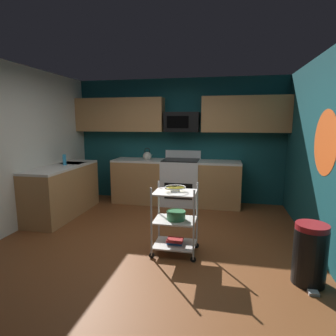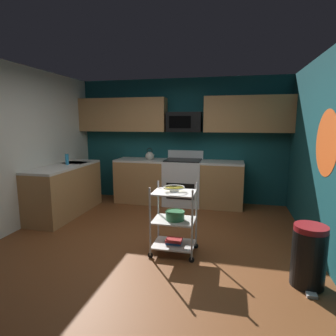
# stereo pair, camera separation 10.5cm
# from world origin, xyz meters

# --- Properties ---
(floor) EXTENTS (4.40, 4.80, 0.04)m
(floor) POSITION_xyz_m (0.00, 0.00, -0.02)
(floor) COLOR brown
(floor) RESTS_ON ground
(wall_back) EXTENTS (4.52, 0.06, 2.60)m
(wall_back) POSITION_xyz_m (0.00, 2.43, 1.30)
(wall_back) COLOR #14474C
(wall_back) RESTS_ON ground
(wall_left) EXTENTS (0.06, 4.80, 2.60)m
(wall_left) POSITION_xyz_m (-2.23, 0.00, 1.30)
(wall_left) COLOR silver
(wall_left) RESTS_ON ground
(wall_right) EXTENTS (0.06, 4.80, 2.60)m
(wall_right) POSITION_xyz_m (2.23, 0.00, 1.30)
(wall_right) COLOR #14474C
(wall_right) RESTS_ON ground
(wall_flower_decal) EXTENTS (0.00, 0.83, 0.83)m
(wall_flower_decal) POSITION_xyz_m (2.20, 0.27, 1.45)
(wall_flower_decal) COLOR #E5591E
(counter_run) EXTENTS (3.52, 2.26, 0.92)m
(counter_run) POSITION_xyz_m (-0.75, 1.66, 0.46)
(counter_run) COLOR #B27F4C
(counter_run) RESTS_ON ground
(oven_range) EXTENTS (0.76, 0.65, 1.10)m
(oven_range) POSITION_xyz_m (0.11, 2.10, 0.48)
(oven_range) COLOR white
(oven_range) RESTS_ON ground
(upper_cabinets) EXTENTS (4.40, 0.33, 0.70)m
(upper_cabinets) POSITION_xyz_m (-0.02, 2.23, 1.85)
(upper_cabinets) COLOR #B27F4C
(microwave) EXTENTS (0.70, 0.39, 0.40)m
(microwave) POSITION_xyz_m (0.11, 2.21, 1.70)
(microwave) COLOR black
(rolling_cart) EXTENTS (0.60, 0.42, 0.91)m
(rolling_cart) POSITION_xyz_m (0.38, -0.11, 0.45)
(rolling_cart) COLOR silver
(rolling_cart) RESTS_ON ground
(fruit_bowl) EXTENTS (0.27, 0.27, 0.07)m
(fruit_bowl) POSITION_xyz_m (0.38, -0.11, 0.88)
(fruit_bowl) COLOR silver
(fruit_bowl) RESTS_ON rolling_cart
(mixing_bowl_large) EXTENTS (0.25, 0.25, 0.11)m
(mixing_bowl_large) POSITION_xyz_m (0.39, -0.11, 0.52)
(mixing_bowl_large) COLOR #387F4C
(mixing_bowl_large) RESTS_ON rolling_cart
(book_stack) EXTENTS (0.21, 0.16, 0.06)m
(book_stack) POSITION_xyz_m (0.38, -0.11, 0.16)
(book_stack) COLOR #1E4C8C
(book_stack) RESTS_ON rolling_cart
(kettle) EXTENTS (0.21, 0.18, 0.26)m
(kettle) POSITION_xyz_m (-0.61, 2.10, 1.00)
(kettle) COLOR beige
(kettle) RESTS_ON counter_run
(dish_soap_bottle) EXTENTS (0.06, 0.06, 0.20)m
(dish_soap_bottle) POSITION_xyz_m (-1.88, 1.06, 1.02)
(dish_soap_bottle) COLOR #2D8CBF
(dish_soap_bottle) RESTS_ON counter_run
(trash_can) EXTENTS (0.34, 0.42, 0.66)m
(trash_can) POSITION_xyz_m (1.90, -0.51, 0.33)
(trash_can) COLOR black
(trash_can) RESTS_ON ground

